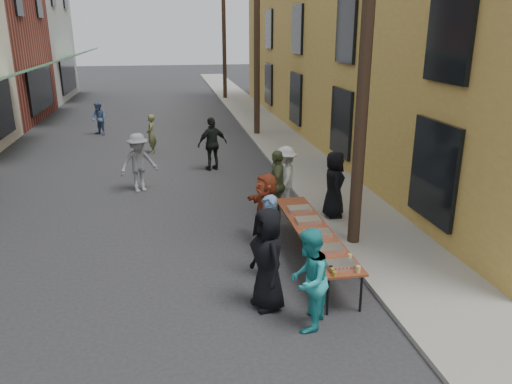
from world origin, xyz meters
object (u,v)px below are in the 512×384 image
object	(u,v)px
utility_pole_far	(224,29)
utility_pole_mid	(257,29)
serving_table	(313,231)
utility_pole_near	(367,32)
catering_tray_sausage	(341,265)
server	(334,184)
guest_front_a	(268,259)
guest_front_c	(308,280)

from	to	relation	value
utility_pole_far	utility_pole_mid	bearing A→B (deg)	-90.00
utility_pole_mid	serving_table	size ratio (longest dim) A/B	2.25
utility_pole_near	catering_tray_sausage	bearing A→B (deg)	-115.69
server	utility_pole_far	bearing A→B (deg)	11.28
serving_table	server	world-z (taller)	server
utility_pole_near	guest_front_a	distance (m)	4.82
utility_pole_far	server	xyz separation A→B (m)	(0.05, -22.44, -3.58)
serving_table	guest_front_c	world-z (taller)	guest_front_c
utility_pole_mid	serving_table	world-z (taller)	utility_pole_mid
utility_pole_near	catering_tray_sausage	size ratio (longest dim) A/B	18.00
utility_pole_near	serving_table	bearing A→B (deg)	-147.61
serving_table	server	bearing A→B (deg)	62.46
utility_pole_mid	serving_table	bearing A→B (deg)	-95.13
guest_front_a	server	bearing A→B (deg)	133.45
serving_table	catering_tray_sausage	size ratio (longest dim) A/B	8.00
guest_front_a	serving_table	bearing A→B (deg)	126.02
catering_tray_sausage	guest_front_c	world-z (taller)	guest_front_c
utility_pole_mid	catering_tray_sausage	bearing A→B (deg)	-94.54
utility_pole_far	catering_tray_sausage	bearing A→B (deg)	-92.48
guest_front_a	server	xyz separation A→B (m)	(2.41, 3.72, 0.03)
utility_pole_mid	catering_tray_sausage	world-z (taller)	utility_pole_mid
guest_front_a	server	distance (m)	4.44
guest_front_c	utility_pole_near	bearing A→B (deg)	176.88
utility_pole_mid	serving_table	distance (m)	13.33
catering_tray_sausage	guest_front_c	bearing A→B (deg)	-144.65
serving_table	guest_front_c	xyz separation A→B (m)	(-0.72, -2.16, 0.13)
utility_pole_near	server	xyz separation A→B (m)	(0.05, 1.56, -3.58)
utility_pole_far	catering_tray_sausage	world-z (taller)	utility_pole_far
serving_table	catering_tray_sausage	xyz separation A→B (m)	(0.00, -1.65, 0.08)
utility_pole_near	guest_front_c	distance (m)	5.02
serving_table	guest_front_a	xyz separation A→B (m)	(-1.22, -1.44, 0.18)
serving_table	utility_pole_near	bearing A→B (deg)	32.39
serving_table	guest_front_c	distance (m)	2.28
utility_pole_near	guest_front_a	world-z (taller)	utility_pole_near
utility_pole_near	guest_front_c	bearing A→B (deg)	-122.83
utility_pole_far	server	distance (m)	22.72
utility_pole_far	server	bearing A→B (deg)	-89.87
serving_table	server	xyz separation A→B (m)	(1.19, 2.29, 0.21)
serving_table	utility_pole_far	bearing A→B (deg)	87.35
utility_pole_far	guest_front_a	distance (m)	26.51
utility_pole_far	guest_front_a	world-z (taller)	utility_pole_far
serving_table	guest_front_c	size ratio (longest dim) A/B	2.38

